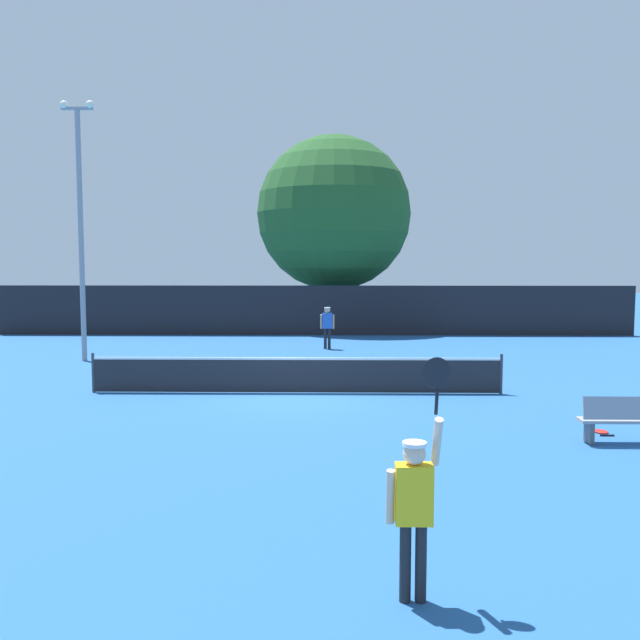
% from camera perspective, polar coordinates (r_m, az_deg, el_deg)
% --- Properties ---
extents(ground_plane, '(120.00, 120.00, 0.00)m').
position_cam_1_polar(ground_plane, '(18.08, -2.04, -6.23)').
color(ground_plane, '#235693').
extents(tennis_net, '(11.01, 0.08, 1.07)m').
position_cam_1_polar(tennis_net, '(17.98, -2.05, -4.62)').
color(tennis_net, '#232328').
rests_on(tennis_net, ground).
extents(perimeter_fence, '(30.76, 0.12, 2.39)m').
position_cam_1_polar(perimeter_fence, '(32.20, -0.67, 0.82)').
color(perimeter_fence, black).
rests_on(perimeter_fence, ground).
extents(player_serving, '(0.68, 0.40, 2.53)m').
position_cam_1_polar(player_serving, '(7.14, 8.06, -14.60)').
color(player_serving, yellow).
rests_on(player_serving, ground).
extents(player_receiving, '(0.57, 0.25, 1.69)m').
position_cam_1_polar(player_receiving, '(27.02, 0.62, -0.29)').
color(player_receiving, blue).
rests_on(player_receiving, ground).
extents(tennis_ball, '(0.07, 0.07, 0.07)m').
position_cam_1_polar(tennis_ball, '(20.82, 5.58, -4.67)').
color(tennis_ball, '#CCE033').
rests_on(tennis_ball, ground).
extents(spare_racket, '(0.28, 0.52, 0.04)m').
position_cam_1_polar(spare_racket, '(15.13, 22.81, -8.75)').
color(spare_racket, black).
rests_on(spare_racket, ground).
extents(courtside_bench, '(1.80, 0.44, 0.95)m').
position_cam_1_polar(courtside_bench, '(14.30, 24.67, -7.70)').
color(courtside_bench, gray).
rests_on(courtside_bench, ground).
extents(light_pole, '(1.18, 0.28, 9.06)m').
position_cam_1_polar(light_pole, '(25.13, -19.71, 8.31)').
color(light_pole, gray).
rests_on(light_pole, ground).
extents(large_tree, '(8.16, 8.16, 10.17)m').
position_cam_1_polar(large_tree, '(35.93, 1.19, 9.04)').
color(large_tree, brown).
rests_on(large_tree, ground).
extents(parked_car_near, '(1.92, 4.21, 1.69)m').
position_cam_1_polar(parked_car_near, '(38.84, -4.59, 0.89)').
color(parked_car_near, navy).
rests_on(parked_car_near, ground).
extents(parked_car_mid, '(2.04, 4.26, 1.69)m').
position_cam_1_polar(parked_car_mid, '(37.99, 2.60, 0.81)').
color(parked_car_mid, black).
rests_on(parked_car_mid, ground).
extents(parked_car_far, '(2.43, 4.41, 1.69)m').
position_cam_1_polar(parked_car_far, '(40.57, 8.12, 1.03)').
color(parked_car_far, red).
rests_on(parked_car_far, ground).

